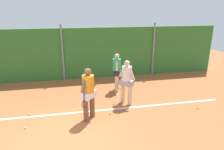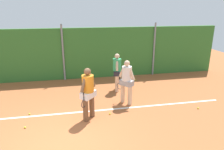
{
  "view_description": "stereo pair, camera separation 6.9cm",
  "coord_description": "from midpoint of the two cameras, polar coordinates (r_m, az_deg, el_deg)",
  "views": [
    {
      "loc": [
        0.44,
        -5.45,
        3.89
      ],
      "look_at": [
        2.04,
        2.52,
        1.24
      ],
      "focal_mm": 33.54,
      "sensor_mm": 36.0,
      "label": 1
    },
    {
      "loc": [
        0.51,
        -5.47,
        3.89
      ],
      "look_at": [
        2.04,
        2.52,
        1.24
      ],
      "focal_mm": 33.54,
      "sensor_mm": 36.0,
      "label": 2
    }
  ],
  "objects": [
    {
      "name": "hedge_fence_backdrop",
      "position": [
        11.84,
        -12.95,
        5.51
      ],
      "size": [
        18.01,
        0.25,
        2.83
      ],
      "primitive_type": "cube",
      "color": "#33702D",
      "rests_on": "ground_plane"
    },
    {
      "name": "tennis_ball_4",
      "position": [
        8.63,
        -21.37,
        -9.86
      ],
      "size": [
        0.07,
        0.07,
        0.07
      ],
      "primitive_type": "sphere",
      "color": "#CCDB33",
      "rests_on": "ground_plane"
    },
    {
      "name": "tennis_ball_1",
      "position": [
        8.07,
        -0.32,
        -10.51
      ],
      "size": [
        0.07,
        0.07,
        0.07
      ],
      "primitive_type": "sphere",
      "color": "#CCDB33",
      "rests_on": "ground_plane"
    },
    {
      "name": "player_backcourt_far",
      "position": [
        9.96,
        1.57,
        1.32
      ],
      "size": [
        0.42,
        0.75,
        1.83
      ],
      "rotation": [
        0.0,
        0.0,
        1.35
      ],
      "color": "beige",
      "rests_on": "ground_plane"
    },
    {
      "name": "tennis_ball_0",
      "position": [
        9.17,
        22.61,
        -8.34
      ],
      "size": [
        0.07,
        0.07,
        0.07
      ],
      "primitive_type": "sphere",
      "color": "#CCDB33",
      "rests_on": "ground_plane"
    },
    {
      "name": "ground_plane",
      "position": [
        8.25,
        -13.05,
        -10.62
      ],
      "size": [
        27.71,
        27.71,
        0.0
      ],
      "primitive_type": "plane",
      "color": "#A85B33"
    },
    {
      "name": "tennis_ball_6",
      "position": [
        11.7,
        6.46,
        -1.33
      ],
      "size": [
        0.07,
        0.07,
        0.07
      ],
      "primitive_type": "sphere",
      "color": "#CCDB33",
      "rests_on": "ground_plane"
    },
    {
      "name": "tennis_ball_2",
      "position": [
        7.81,
        -22.4,
        -13.08
      ],
      "size": [
        0.07,
        0.07,
        0.07
      ],
      "primitive_type": "sphere",
      "color": "#CCDB33",
      "rests_on": "ground_plane"
    },
    {
      "name": "court_baseline_paint",
      "position": [
        8.35,
        -13.03,
        -10.2
      ],
      "size": [
        13.16,
        0.1,
        0.01
      ],
      "primitive_type": "cube",
      "color": "white",
      "rests_on": "ground_plane"
    },
    {
      "name": "player_foreground_near",
      "position": [
        7.4,
        -6.27,
        -4.42
      ],
      "size": [
        0.62,
        0.7,
        1.92
      ],
      "rotation": [
        0.0,
        0.0,
        3.98
      ],
      "color": "brown",
      "rests_on": "ground_plane"
    },
    {
      "name": "fence_post_center",
      "position": [
        11.65,
        -13.01,
        5.9
      ],
      "size": [
        0.1,
        0.1,
        3.07
      ],
      "primitive_type": "cylinder",
      "color": "gray",
      "rests_on": "ground_plane"
    },
    {
      "name": "player_midcourt",
      "position": [
        8.59,
        4.21,
        -1.35
      ],
      "size": [
        0.64,
        0.63,
        1.87
      ],
      "rotation": [
        0.0,
        0.0,
        2.28
      ],
      "color": "beige",
      "rests_on": "ground_plane"
    },
    {
      "name": "fence_post_right",
      "position": [
        12.56,
        11.54,
        6.86
      ],
      "size": [
        0.1,
        0.1,
        3.07
      ],
      "primitive_type": "cylinder",
      "color": "gray",
      "rests_on": "ground_plane"
    }
  ]
}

